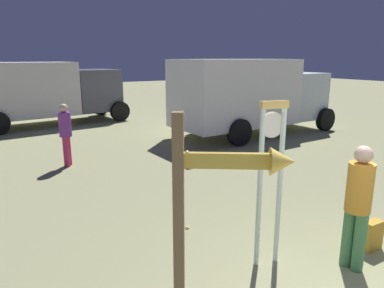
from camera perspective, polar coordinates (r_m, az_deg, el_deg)
name	(u,v)px	position (r m, az deg, el deg)	size (l,w,h in m)	color
standing_clock	(270,171)	(4.92, 12.49, -4.22)	(0.40, 0.16, 2.33)	white
arrow_sign	(217,205)	(3.28, 3.99, -9.79)	(0.99, 0.74, 2.42)	#8C6C4D
person_near_clock	(358,202)	(5.31, 25.11, -8.43)	(0.34, 0.34, 1.76)	#4A8853
backpack	(372,235)	(6.23, 26.88, -12.96)	(0.33, 0.20, 0.46)	gold
person_distant	(66,132)	(10.05, -19.65, 1.87)	(0.32, 0.32, 1.69)	#C22C5D
box_truck_near	(249,94)	(13.64, 9.22, 7.97)	(6.59, 2.94, 2.82)	white
box_truck_far	(35,91)	(16.66, -23.92, 7.83)	(7.36, 3.21, 2.69)	silver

